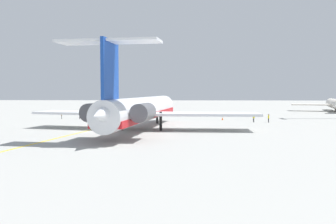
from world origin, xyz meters
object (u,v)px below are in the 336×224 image
(ground_crew_near_tail, at_px, (269,117))
(airliner_far_left, at_px, (335,104))
(main_jetliner, at_px, (141,109))
(ground_crew_portside, at_px, (80,114))
(ground_crew_starboard, at_px, (254,117))
(safety_cone_nose, at_px, (222,119))
(ground_crew_near_nose, at_px, (62,114))

(ground_crew_near_tail, bearing_deg, airliner_far_left, -140.11)
(main_jetliner, distance_m, ground_crew_portside, 28.20)
(ground_crew_near_tail, bearing_deg, ground_crew_starboard, -17.99)
(airliner_far_left, bearing_deg, ground_crew_portside, 130.64)
(ground_crew_near_tail, height_order, ground_crew_portside, ground_crew_portside)
(main_jetliner, xyz_separation_m, safety_cone_nose, (-21.61, 14.79, -3.03))
(main_jetliner, bearing_deg, ground_crew_portside, 42.98)
(ground_crew_near_tail, height_order, ground_crew_starboard, ground_crew_starboard)
(ground_crew_portside, height_order, safety_cone_nose, ground_crew_portside)
(ground_crew_near_nose, bearing_deg, main_jetliner, -71.18)
(main_jetliner, xyz_separation_m, ground_crew_starboard, (-15.81, 20.32, -2.22))
(ground_crew_near_nose, height_order, ground_crew_starboard, ground_crew_near_nose)
(airliner_far_left, relative_size, ground_crew_near_tail, 15.37)
(ground_crew_portside, xyz_separation_m, safety_cone_nose, (1.15, 31.29, -0.87))
(ground_crew_near_tail, distance_m, ground_crew_portside, 40.33)
(ground_crew_portside, bearing_deg, airliner_far_left, 30.93)
(airliner_far_left, xyz_separation_m, safety_cone_nose, (34.77, -37.40, -1.99))
(main_jetliner, bearing_deg, airliner_far_left, -35.74)
(airliner_far_left, bearing_deg, safety_cone_nose, 147.48)
(main_jetliner, bearing_deg, ground_crew_near_nose, 49.13)
(ground_crew_near_nose, relative_size, safety_cone_nose, 3.16)
(airliner_far_left, xyz_separation_m, ground_crew_near_nose, (33.60, -72.76, -1.17))
(safety_cone_nose, bearing_deg, ground_crew_near_tail, 54.64)
(main_jetliner, distance_m, airliner_far_left, 76.84)
(main_jetliner, bearing_deg, safety_cone_nose, -27.34)
(ground_crew_near_nose, xyz_separation_m, ground_crew_starboard, (6.97, 40.89, -0.02))
(ground_crew_near_nose, bearing_deg, safety_cone_nose, -25.16)
(airliner_far_left, height_order, ground_crew_near_nose, airliner_far_left)
(airliner_far_left, relative_size, ground_crew_near_nose, 14.67)
(main_jetliner, relative_size, ground_crew_portside, 23.02)
(ground_crew_near_nose, distance_m, ground_crew_portside, 4.07)
(ground_crew_portside, bearing_deg, main_jetliner, -49.21)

